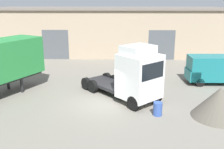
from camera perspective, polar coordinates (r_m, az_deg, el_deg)
ground_plane at (r=18.99m, az=-2.44°, el=-6.09°), size 60.00×60.00×0.00m
warehouse_building at (r=35.63m, az=-0.58°, el=9.50°), size 29.81×8.19×6.11m
tractor_unit_white at (r=18.57m, az=4.85°, el=-0.27°), size 6.27×6.59×4.15m
delivery_van_teal at (r=24.46m, az=21.53°, el=1.19°), size 5.02×2.06×2.46m
gravel_pile at (r=17.71m, az=22.35°, el=-5.62°), size 3.37×3.37×1.96m
oil_drum at (r=17.06m, az=9.91°, el=-7.37°), size 0.58×0.58×0.88m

